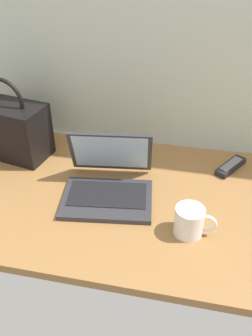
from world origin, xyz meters
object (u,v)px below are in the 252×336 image
laptop (108,182)px  handbag (10,129)px  coffee_mug (190,221)px  remote_control_near (231,166)px

laptop → handbag: 0.49m
coffee_mug → remote_control_near: coffee_mug is taller
laptop → coffee_mug: bearing=-26.0°
coffee_mug → handbag: size_ratio=0.39×
handbag → remote_control_near: bearing=4.3°
coffee_mug → remote_control_near: (0.14, 0.39, -0.04)m
laptop → remote_control_near: 0.50m
coffee_mug → remote_control_near: 0.41m
laptop → coffee_mug: 0.33m
laptop → handbag: handbag is taller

